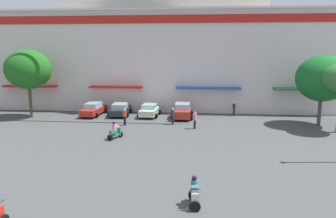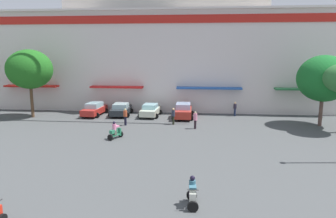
% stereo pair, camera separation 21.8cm
% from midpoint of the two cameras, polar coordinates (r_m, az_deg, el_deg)
% --- Properties ---
extents(ground_plane, '(128.00, 128.00, 0.00)m').
position_cam_midpoint_polar(ground_plane, '(21.91, -6.58, -9.14)').
color(ground_plane, '#474A4B').
extents(colonial_building, '(43.45, 17.82, 20.96)m').
position_cam_midpoint_polar(colonial_building, '(43.88, -0.43, 12.53)').
color(colonial_building, silver).
rests_on(colonial_building, ground).
extents(plaza_tree_0, '(5.07, 4.37, 7.49)m').
position_cam_midpoint_polar(plaza_tree_0, '(37.85, -24.05, 6.52)').
color(plaza_tree_0, brown).
rests_on(plaza_tree_0, ground).
extents(plaza_tree_1, '(4.98, 5.07, 6.94)m').
position_cam_midpoint_polar(plaza_tree_1, '(34.19, 25.89, 4.98)').
color(plaza_tree_1, brown).
rests_on(plaza_tree_1, ground).
extents(parked_car_0, '(2.40, 4.51, 1.48)m').
position_cam_midpoint_polar(parked_car_0, '(37.24, -13.45, -0.02)').
color(parked_car_0, '#B02721').
rests_on(parked_car_0, ground).
extents(parked_car_1, '(2.59, 4.27, 1.39)m').
position_cam_midpoint_polar(parked_car_1, '(36.64, -8.80, -0.08)').
color(parked_car_1, '#23272B').
rests_on(parked_car_1, ground).
extents(parked_car_2, '(2.44, 3.92, 1.42)m').
position_cam_midpoint_polar(parked_car_2, '(35.74, -3.54, -0.22)').
color(parked_car_2, beige).
rests_on(parked_car_2, ground).
extents(parked_car_3, '(2.45, 4.43, 1.64)m').
position_cam_midpoint_polar(parked_car_3, '(34.92, 2.44, -0.31)').
color(parked_car_3, '#AD2D21').
rests_on(parked_car_3, ground).
extents(scooter_rider_0, '(0.61, 1.36, 1.48)m').
position_cam_midpoint_polar(scooter_rider_0, '(15.65, 4.34, -14.93)').
color(scooter_rider_0, black).
rests_on(scooter_rider_0, ground).
extents(scooter_rider_4, '(1.09, 1.55, 1.53)m').
position_cam_midpoint_polar(scooter_rider_4, '(27.04, -9.77, -4.05)').
color(scooter_rider_4, black).
rests_on(scooter_rider_4, ground).
extents(pedestrian_0, '(0.44, 0.44, 1.71)m').
position_cam_midpoint_polar(pedestrian_0, '(31.68, -8.00, -1.22)').
color(pedestrian_0, black).
rests_on(pedestrian_0, ground).
extents(pedestrian_1, '(0.43, 0.43, 1.69)m').
position_cam_midpoint_polar(pedestrian_1, '(31.73, 0.67, -1.10)').
color(pedestrian_1, black).
rests_on(pedestrian_1, ground).
extents(pedestrian_2, '(0.46, 0.46, 1.68)m').
position_cam_midpoint_polar(pedestrian_2, '(30.11, 4.64, -1.80)').
color(pedestrian_2, black).
rests_on(pedestrian_2, ground).
extents(pedestrian_3, '(0.40, 0.40, 1.62)m').
position_cam_midpoint_polar(pedestrian_3, '(36.71, 11.63, 0.18)').
color(pedestrian_3, '#19233D').
rests_on(pedestrian_3, ground).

